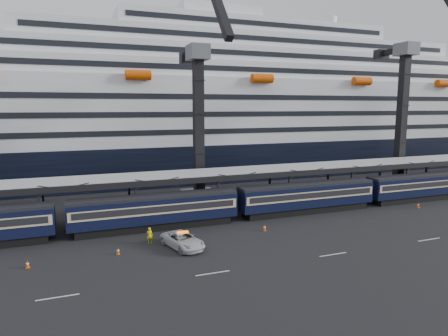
{
  "coord_description": "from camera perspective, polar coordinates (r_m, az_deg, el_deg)",
  "views": [
    {
      "loc": [
        -36.36,
        -33.86,
        13.76
      ],
      "look_at": [
        -19.66,
        10.0,
        6.56
      ],
      "focal_mm": 32.0,
      "sensor_mm": 36.0,
      "label": 1
    }
  ],
  "objects": [
    {
      "name": "traffic_cone_a",
      "position": [
        39.66,
        -14.9,
        -11.36
      ],
      "size": [
        0.34,
        0.34,
        0.68
      ],
      "color": "#DF4C07",
      "rests_on": "ground"
    },
    {
      "name": "canopy",
      "position": [
        60.71,
        16.22,
        0.32
      ],
      "size": [
        130.0,
        6.25,
        5.53
      ],
      "color": "#9CA0A4",
      "rests_on": "ground"
    },
    {
      "name": "crane_dark_near",
      "position": [
        54.98,
        -3.54,
        6.8
      ],
      "size": [
        4.5,
        17.75,
        35.08
      ],
      "color": "#48494F",
      "rests_on": "ground"
    },
    {
      "name": "traffic_cone_b",
      "position": [
        39.23,
        -26.27,
        -12.2
      ],
      "size": [
        0.36,
        0.36,
        0.72
      ],
      "color": "#DF4C07",
      "rests_on": "ground"
    },
    {
      "name": "cruise_ship",
      "position": [
        87.31,
        3.03,
        7.79
      ],
      "size": [
        214.09,
        28.84,
        34.0
      ],
      "color": "black",
      "rests_on": "ground"
    },
    {
      "name": "worker",
      "position": [
        41.81,
        -10.58,
        -9.44
      ],
      "size": [
        0.68,
        0.53,
        1.66
      ],
      "primitive_type": "imported",
      "rotation": [
        0.0,
        0.0,
        2.9
      ],
      "color": "#F4EC0C",
      "rests_on": "ground"
    },
    {
      "name": "crane_dark_mid",
      "position": [
        72.7,
        24.35,
        7.64
      ],
      "size": [
        4.5,
        18.24,
        39.64
      ],
      "color": "#48494F",
      "rests_on": "ground"
    },
    {
      "name": "traffic_cone_d",
      "position": [
        61.31,
        26.01,
        -4.79
      ],
      "size": [
        0.37,
        0.37,
        0.74
      ],
      "color": "#DF4C07",
      "rests_on": "ground"
    },
    {
      "name": "ground",
      "position": [
        51.56,
        25.42,
        -7.62
      ],
      "size": [
        260.0,
        260.0,
        0.0
      ],
      "primitive_type": "plane",
      "color": "black",
      "rests_on": "ground"
    },
    {
      "name": "pickup_truck",
      "position": [
        40.12,
        -5.89,
        -10.24
      ],
      "size": [
        3.91,
        5.9,
        1.51
      ],
      "primitive_type": "imported",
      "rotation": [
        0.0,
        0.0,
        0.28
      ],
      "color": "silver",
      "rests_on": "ground"
    },
    {
      "name": "train",
      "position": [
        55.35,
        14.72,
        -3.62
      ],
      "size": [
        133.05,
        3.0,
        4.05
      ],
      "color": "black",
      "rests_on": "ground"
    },
    {
      "name": "traffic_cone_c",
      "position": [
        45.46,
        5.83,
        -8.46
      ],
      "size": [
        0.37,
        0.37,
        0.74
      ],
      "color": "#DF4C07",
      "rests_on": "ground"
    }
  ]
}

